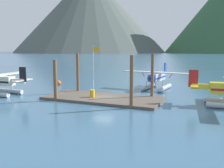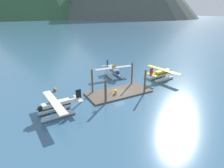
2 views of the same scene
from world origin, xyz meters
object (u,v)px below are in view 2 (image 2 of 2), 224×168
object	(u,v)px
mooring_buoy	(55,90)
seaplane_silver_bow_right	(113,71)
seaplane_cream_port_aft	(56,107)
seaplane_yellow_stbd_fwd	(162,74)
flagpole	(112,76)
fuel_drum	(116,92)

from	to	relation	value
mooring_buoy	seaplane_silver_bow_right	size ratio (longest dim) A/B	0.08
seaplane_cream_port_aft	seaplane_yellow_stbd_fwd	size ratio (longest dim) A/B	1.00
flagpole	seaplane_yellow_stbd_fwd	distance (m)	16.12
fuel_drum	seaplane_silver_bow_right	distance (m)	12.07
seaplane_cream_port_aft	seaplane_yellow_stbd_fwd	distance (m)	29.14
seaplane_yellow_stbd_fwd	seaplane_cream_port_aft	bearing A→B (deg)	-170.52
fuel_drum	mooring_buoy	bearing A→B (deg)	142.36
seaplane_cream_port_aft	seaplane_yellow_stbd_fwd	world-z (taller)	same
mooring_buoy	seaplane_silver_bow_right	bearing A→B (deg)	7.66
fuel_drum	seaplane_yellow_stbd_fwd	bearing A→B (deg)	9.46
fuel_drum	seaplane_silver_bow_right	size ratio (longest dim) A/B	0.08
fuel_drum	seaplane_cream_port_aft	xyz separation A→B (m)	(-13.14, -2.20, 0.84)
seaplane_yellow_stbd_fwd	fuel_drum	bearing A→B (deg)	-170.54
mooring_buoy	seaplane_yellow_stbd_fwd	distance (m)	27.29
flagpole	seaplane_yellow_stbd_fwd	bearing A→B (deg)	5.69
mooring_buoy	seaplane_cream_port_aft	size ratio (longest dim) A/B	0.08
seaplane_cream_port_aft	flagpole	bearing A→B (deg)	14.03
seaplane_cream_port_aft	mooring_buoy	bearing A→B (deg)	78.81
seaplane_cream_port_aft	seaplane_silver_bow_right	bearing A→B (deg)	34.76
fuel_drum	mooring_buoy	distance (m)	13.92
mooring_buoy	seaplane_silver_bow_right	xyz separation A→B (m)	(16.50, 2.22, 1.18)
fuel_drum	seaplane_cream_port_aft	world-z (taller)	seaplane_cream_port_aft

